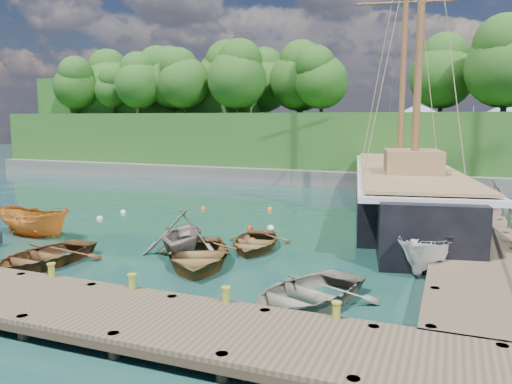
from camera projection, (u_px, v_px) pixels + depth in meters
ground at (167, 257)px, 20.00m from camera, size 160.00×160.00×0.00m
dock_near at (101, 311)px, 13.23m from camera, size 20.00×3.20×1.10m
dock_east at (473, 233)px, 22.21m from camera, size 3.20×24.00×1.10m
bollard_1 at (53, 295)px, 15.67m from camera, size 0.26×0.26×0.45m
bollard_2 at (133, 308)px, 14.58m from camera, size 0.26×0.26×0.45m
bollard_3 at (226, 324)px, 13.49m from camera, size 0.26×0.26×0.45m
bollard_4 at (336, 342)px, 12.41m from camera, size 0.26×0.26×0.45m
rowboat_0 at (43, 265)px, 18.91m from camera, size 3.46×4.66×0.93m
rowboat_1 at (182, 254)px, 20.49m from camera, size 4.15×4.49×1.96m
rowboat_2 at (198, 265)px, 18.94m from camera, size 5.17×5.90×1.02m
rowboat_3 at (304, 305)px, 14.84m from camera, size 4.81×5.54×0.96m
rowboat_4 at (254, 249)px, 21.29m from camera, size 3.46×4.37×0.82m
motorboat_orange at (36, 236)px, 23.52m from camera, size 4.23×1.79×1.60m
cabin_boat_white at (432, 269)px, 18.41m from camera, size 3.00×4.61×1.67m
schooner at (404, 195)px, 28.54m from camera, size 9.05×28.92×21.59m
mooring_buoy_0 at (100, 219)px, 27.54m from camera, size 0.36×0.36×0.36m
mooring_buoy_1 at (188, 229)px, 25.00m from camera, size 0.28×0.28×0.28m
mooring_buoy_2 at (250, 229)px, 25.05m from camera, size 0.34×0.34×0.34m
mooring_buoy_3 at (271, 229)px, 25.15m from camera, size 0.36×0.36×0.36m
mooring_buoy_4 at (203, 210)px, 30.46m from camera, size 0.33×0.33×0.33m
mooring_buoy_5 at (270, 210)px, 30.29m from camera, size 0.35×0.35×0.35m
mooring_buoy_6 at (123, 213)px, 29.45m from camera, size 0.32×0.32×0.32m
mooring_buoy_7 at (253, 242)px, 22.40m from camera, size 0.37×0.37×0.37m
headland at (217, 118)px, 52.73m from camera, size 51.00×19.31×12.90m
distant_ridge at (414, 126)px, 82.24m from camera, size 117.00×40.00×10.00m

